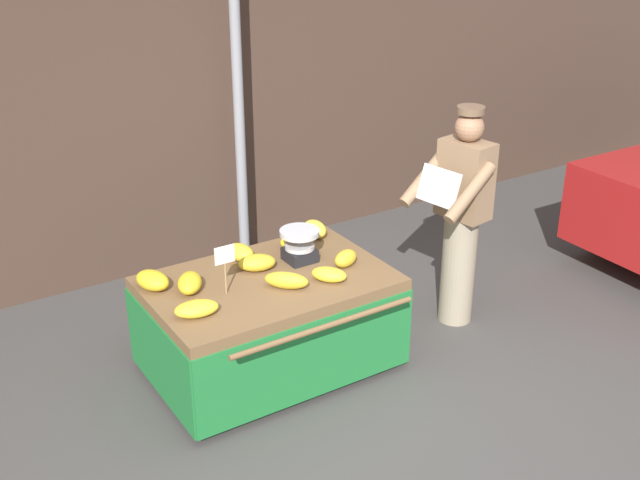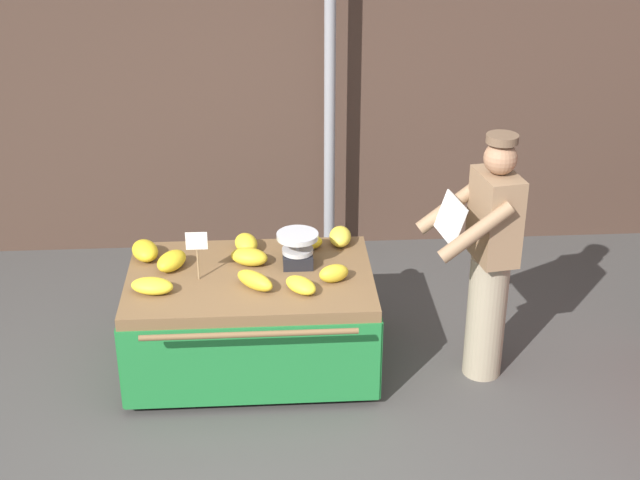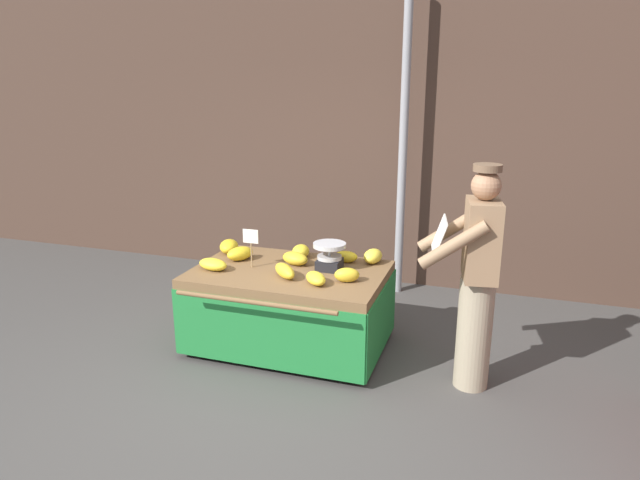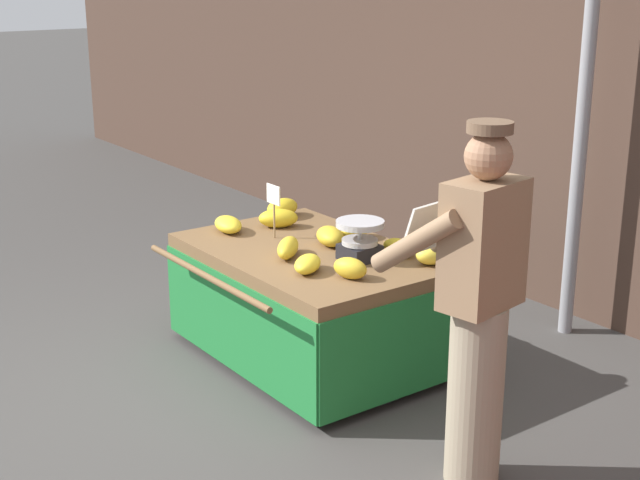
% 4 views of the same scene
% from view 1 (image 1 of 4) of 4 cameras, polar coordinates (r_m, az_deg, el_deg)
% --- Properties ---
extents(ground_plane, '(60.00, 60.00, 0.00)m').
position_cam_1_polar(ground_plane, '(5.07, 2.91, -14.25)').
color(ground_plane, '#423F3D').
extents(back_wall, '(16.00, 0.24, 3.42)m').
position_cam_1_polar(back_wall, '(6.81, -11.97, 11.61)').
color(back_wall, '#473328').
rests_on(back_wall, ground).
extents(street_pole, '(0.09, 0.09, 3.27)m').
position_cam_1_polar(street_pole, '(6.70, -5.94, 11.13)').
color(street_pole, gray).
rests_on(street_pole, ground).
extents(banana_cart, '(1.65, 1.28, 0.71)m').
position_cam_1_polar(banana_cart, '(5.47, -3.68, -4.57)').
color(banana_cart, brown).
rests_on(banana_cart, ground).
extents(weighing_scale, '(0.28, 0.28, 0.23)m').
position_cam_1_polar(weighing_scale, '(5.56, -1.47, -0.39)').
color(weighing_scale, black).
rests_on(weighing_scale, banana_cart).
extents(price_sign, '(0.14, 0.01, 0.34)m').
position_cam_1_polar(price_sign, '(5.10, -6.86, -1.38)').
color(price_sign, '#997A51').
rests_on(price_sign, banana_cart).
extents(banana_bunch_0, '(0.23, 0.16, 0.10)m').
position_cam_1_polar(banana_bunch_0, '(5.81, -2.00, -0.01)').
color(banana_bunch_0, gold).
rests_on(banana_bunch_0, banana_cart).
extents(banana_bunch_1, '(0.30, 0.22, 0.10)m').
position_cam_1_polar(banana_bunch_1, '(4.96, -8.86, -4.90)').
color(banana_bunch_1, yellow).
rests_on(banana_bunch_1, banana_cart).
extents(banana_bunch_2, '(0.26, 0.30, 0.12)m').
position_cam_1_polar(banana_bunch_2, '(5.24, -9.34, -3.06)').
color(banana_bunch_2, gold).
rests_on(banana_bunch_2, banana_cart).
extents(banana_bunch_3, '(0.25, 0.30, 0.13)m').
position_cam_1_polar(banana_bunch_3, '(5.32, -11.95, -2.85)').
color(banana_bunch_3, gold).
rests_on(banana_bunch_3, banana_cart).
extents(banana_bunch_4, '(0.19, 0.26, 0.12)m').
position_cam_1_polar(banana_bunch_4, '(5.62, -5.74, -0.90)').
color(banana_bunch_4, yellow).
rests_on(banana_bunch_4, banana_cart).
extents(banana_bunch_5, '(0.30, 0.24, 0.11)m').
position_cam_1_polar(banana_bunch_5, '(5.47, -4.55, -1.63)').
color(banana_bunch_5, gold).
rests_on(banana_bunch_5, banana_cart).
extents(banana_bunch_6, '(0.29, 0.29, 0.11)m').
position_cam_1_polar(banana_bunch_6, '(5.22, -2.43, -2.92)').
color(banana_bunch_6, gold).
rests_on(banana_bunch_6, banana_cart).
extents(banana_bunch_7, '(0.23, 0.18, 0.12)m').
position_cam_1_polar(banana_bunch_7, '(5.51, 1.85, -1.33)').
color(banana_bunch_7, gold).
rests_on(banana_bunch_7, banana_cart).
extents(banana_bunch_8, '(0.18, 0.25, 0.12)m').
position_cam_1_polar(banana_bunch_8, '(5.96, -0.37, 0.80)').
color(banana_bunch_8, yellow).
rests_on(banana_bunch_8, banana_cart).
extents(banana_bunch_9, '(0.26, 0.27, 0.10)m').
position_cam_1_polar(banana_bunch_9, '(5.31, 0.66, -2.50)').
color(banana_bunch_9, yellow).
rests_on(banana_bunch_9, banana_cart).
extents(vendor_person, '(0.63, 0.58, 1.71)m').
position_cam_1_polar(vendor_person, '(6.00, 10.09, 1.63)').
color(vendor_person, gray).
rests_on(vendor_person, ground).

